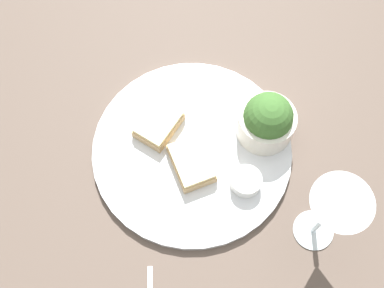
% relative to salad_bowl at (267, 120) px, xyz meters
% --- Properties ---
extents(ground_plane, '(4.00, 4.00, 0.00)m').
position_rel_salad_bowl_xyz_m(ground_plane, '(-0.07, 0.11, -0.05)').
color(ground_plane, brown).
extents(dinner_plate, '(0.34, 0.34, 0.01)m').
position_rel_salad_bowl_xyz_m(dinner_plate, '(-0.07, 0.11, -0.05)').
color(dinner_plate, silver).
rests_on(dinner_plate, ground_plane).
extents(salad_bowl, '(0.10, 0.10, 0.09)m').
position_rel_salad_bowl_xyz_m(salad_bowl, '(0.00, 0.00, 0.00)').
color(salad_bowl, silver).
rests_on(salad_bowl, dinner_plate).
extents(sauce_ramekin, '(0.05, 0.05, 0.03)m').
position_rel_salad_bowl_xyz_m(sauce_ramekin, '(-0.10, 0.01, -0.03)').
color(sauce_ramekin, white).
rests_on(sauce_ramekin, dinner_plate).
extents(cheese_toast_near, '(0.10, 0.10, 0.03)m').
position_rel_salad_bowl_xyz_m(cheese_toast_near, '(-0.10, 0.10, -0.03)').
color(cheese_toast_near, tan).
rests_on(cheese_toast_near, dinner_plate).
extents(cheese_toast_far, '(0.09, 0.08, 0.03)m').
position_rel_salad_bowl_xyz_m(cheese_toast_far, '(-0.04, 0.18, -0.03)').
color(cheese_toast_far, tan).
rests_on(cheese_toast_far, dinner_plate).
extents(wine_glass, '(0.09, 0.09, 0.17)m').
position_rel_salad_bowl_xyz_m(wine_glass, '(-0.15, -0.12, 0.06)').
color(wine_glass, silver).
rests_on(wine_glass, ground_plane).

